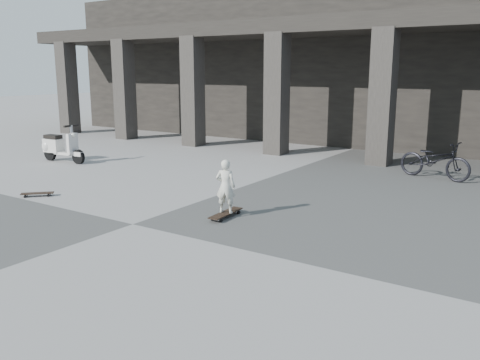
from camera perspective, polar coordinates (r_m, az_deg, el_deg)
The scene contains 7 objects.
ground at distance 9.65m, azimuth -11.95°, elevation -4.89°, with size 90.00×90.00×0.00m, color #464644.
colonnade at distance 21.24m, azimuth 15.73°, elevation 12.45°, with size 28.00×8.82×6.00m.
longboard at distance 9.87m, azimuth -1.61°, elevation -3.78°, with size 0.27×0.95×0.09m.
skateboard_spare at distance 12.35m, azimuth -21.80°, elevation -1.43°, with size 0.62×0.62×0.08m.
child at distance 9.73m, azimuth -1.63°, elevation -0.71°, with size 0.38×0.25×1.05m, color beige.
scooter at distance 16.82m, azimuth -19.88°, elevation 3.56°, with size 1.70×0.58×1.18m.
bicycle at distance 14.22m, azimuth 21.05°, elevation 2.12°, with size 0.66×1.89×0.99m, color black.
Camera 1 is at (6.65, -6.41, 2.80)m, focal length 38.00 mm.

